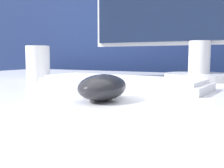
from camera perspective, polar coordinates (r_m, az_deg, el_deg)
partition_panel at (r=1.29m, az=16.79°, el=-0.22°), size 5.00×0.03×1.28m
computer_mouse_near at (r=0.43m, az=-2.06°, el=-0.70°), size 0.08×0.12×0.04m
keyboard at (r=0.61m, az=1.67°, el=0.42°), size 0.41×0.17×0.02m
mug at (r=0.83m, az=-15.81°, el=4.44°), size 0.07×0.07×0.10m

